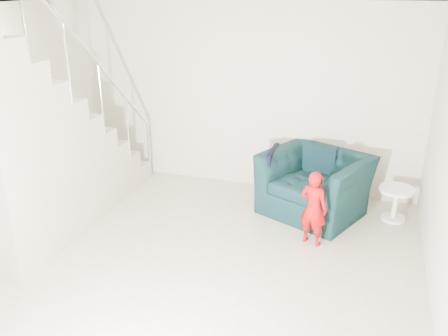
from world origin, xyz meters
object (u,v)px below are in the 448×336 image
(side_table, at_px, (396,198))
(toddler, at_px, (313,208))
(staircase, at_px, (36,159))
(armchair, at_px, (315,184))

(side_table, bearing_deg, toddler, -135.18)
(staircase, bearing_deg, toddler, 12.16)
(side_table, height_order, staircase, staircase)
(armchair, height_order, toddler, toddler)
(staircase, bearing_deg, side_table, 21.38)
(toddler, xyz_separation_m, staircase, (-3.23, -0.70, 0.49))
(toddler, distance_m, staircase, 3.34)
(armchair, relative_size, side_table, 2.82)
(armchair, distance_m, toddler, 0.84)
(toddler, distance_m, side_table, 1.34)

